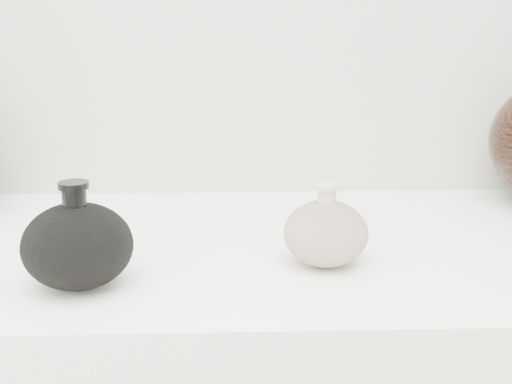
{
  "coord_description": "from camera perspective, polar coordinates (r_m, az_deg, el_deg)",
  "views": [
    {
      "loc": [
        0.02,
        0.1,
        1.19
      ],
      "look_at": [
        0.05,
        0.92,
        0.97
      ],
      "focal_mm": 50.0,
      "sensor_mm": 36.0,
      "label": 1
    }
  ],
  "objects": [
    {
      "name": "black_gourd_vase",
      "position": [
        0.77,
        -14.09,
        -4.13
      ],
      "size": [
        0.14,
        0.14,
        0.11
      ],
      "color": "black",
      "rests_on": "display_counter"
    },
    {
      "name": "cream_gourd_vase",
      "position": [
        0.81,
        5.61,
        -3.25
      ],
      "size": [
        0.1,
        0.1,
        0.1
      ],
      "color": "beige",
      "rests_on": "display_counter"
    }
  ]
}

